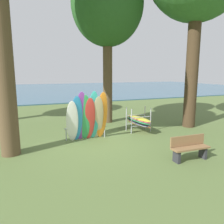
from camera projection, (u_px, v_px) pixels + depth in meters
ground_plane at (97, 143)px, 9.60m from camera, size 80.00×80.00×0.00m
lake_water at (41, 90)px, 37.50m from camera, size 80.00×36.00×0.10m
tree_mid_behind at (107, 5)px, 12.46m from camera, size 4.09×4.09×9.18m
leaning_board_pile at (87, 118)px, 9.77m from camera, size 1.94×0.88×2.27m
board_storage_rack at (138, 121)px, 11.48m from camera, size 1.15×2.12×1.25m
park_bench at (189, 147)px, 7.73m from camera, size 1.41×0.45×0.85m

